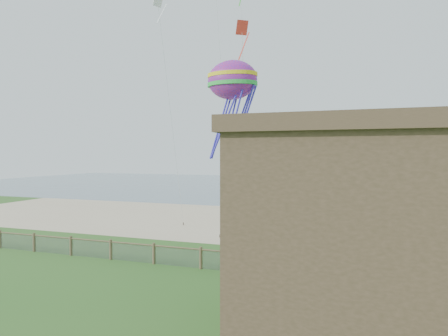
# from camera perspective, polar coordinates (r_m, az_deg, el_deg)

# --- Properties ---
(ground) EXTENTS (160.00, 160.00, 0.00)m
(ground) POSITION_cam_1_polar(r_m,az_deg,el_deg) (18.21, -11.04, -18.94)
(ground) COLOR #306221
(ground) RESTS_ON ground
(sand_beach) EXTENTS (72.00, 20.00, 0.02)m
(sand_beach) POSITION_cam_1_polar(r_m,az_deg,el_deg) (38.21, 6.04, -7.79)
(sand_beach) COLOR #C5AE8E
(sand_beach) RESTS_ON ground
(ocean) EXTENTS (160.00, 68.00, 0.02)m
(ocean) POSITION_cam_1_polar(r_m,az_deg,el_deg) (81.38, 13.19, -2.63)
(ocean) COLOR slate
(ocean) RESTS_ON ground
(chainlink_fence) EXTENTS (36.20, 0.20, 1.25)m
(chainlink_fence) POSITION_cam_1_polar(r_m,az_deg,el_deg) (23.16, -3.33, -12.88)
(chainlink_fence) COLOR brown
(chainlink_fence) RESTS_ON ground
(picnic_table) EXTENTS (2.35, 2.00, 0.85)m
(picnic_table) POSITION_cam_1_polar(r_m,az_deg,el_deg) (20.57, 18.34, -15.26)
(picnic_table) COLOR brown
(picnic_table) RESTS_ON ground
(octopus_kite) EXTENTS (4.20, 3.65, 7.23)m
(octopus_kite) POSITION_cam_1_polar(r_m,az_deg,el_deg) (27.51, 1.18, 8.65)
(octopus_kite) COLOR #E52444
(kite_white) EXTENTS (1.73, 1.50, 2.06)m
(kite_white) POSITION_cam_1_polar(r_m,az_deg,el_deg) (35.02, -9.39, 21.82)
(kite_white) COLOR white
(kite_red) EXTENTS (2.05, 2.21, 2.93)m
(kite_red) POSITION_cam_1_polar(r_m,az_deg,el_deg) (35.09, 2.58, 18.07)
(kite_red) COLOR red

